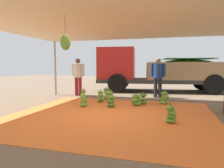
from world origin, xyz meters
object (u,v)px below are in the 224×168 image
banana_bunch_6 (83,100)px  banana_bunch_0 (164,98)px  banana_bunch_7 (171,115)px  banana_bunch_2 (136,100)px  banana_bunch_5 (107,95)px  banana_bunch_1 (101,97)px  worker_0 (158,74)px  banana_bunch_4 (111,99)px  banana_bunch_3 (143,99)px  cargo_truck_main (157,70)px  worker_1 (78,74)px  banana_bunch_8 (84,97)px

banana_bunch_6 → banana_bunch_0: bearing=25.9°
banana_bunch_6 → banana_bunch_7: banana_bunch_6 is taller
banana_bunch_2 → banana_bunch_5: 1.52m
banana_bunch_5 → banana_bunch_2: bearing=-30.0°
banana_bunch_1 → worker_0: (2.01, 1.92, 0.82)m
banana_bunch_2 → banana_bunch_4: banana_bunch_4 is taller
banana_bunch_2 → banana_bunch_3: 0.43m
banana_bunch_6 → worker_0: worker_0 is taller
cargo_truck_main → worker_1: size_ratio=4.09×
banana_bunch_3 → banana_bunch_2: bearing=-117.0°
banana_bunch_6 → worker_0: 3.79m
cargo_truck_main → worker_0: bearing=-85.3°
cargo_truck_main → worker_1: (-3.52, -2.68, -0.17)m
banana_bunch_3 → banana_bunch_5: banana_bunch_5 is taller
banana_bunch_2 → worker_1: bearing=148.5°
banana_bunch_6 → worker_1: bearing=118.5°
banana_bunch_7 → banana_bunch_5: bearing=132.5°
banana_bunch_7 → banana_bunch_8: size_ratio=0.87×
banana_bunch_7 → worker_1: worker_1 is taller
banana_bunch_2 → banana_bunch_3: (0.19, 0.38, -0.01)m
banana_bunch_0 → banana_bunch_5: size_ratio=0.94×
banana_bunch_0 → worker_1: size_ratio=0.30×
banana_bunch_3 → worker_0: bearing=77.4°
banana_bunch_4 → banana_bunch_1: bearing=128.5°
banana_bunch_8 → worker_0: size_ratio=0.31×
banana_bunch_1 → banana_bunch_8: bearing=-156.2°
banana_bunch_0 → cargo_truck_main: 4.17m
banana_bunch_0 → worker_1: bearing=161.7°
banana_bunch_6 → worker_1: (-1.42, 2.62, 0.80)m
banana_bunch_0 → cargo_truck_main: (-0.54, 4.02, 0.97)m
worker_1 → banana_bunch_1: bearing=-43.7°
banana_bunch_0 → banana_bunch_3: (-0.75, -0.19, -0.04)m
worker_0 → cargo_truck_main: bearing=94.7°
banana_bunch_6 → worker_0: bearing=51.8°
banana_bunch_2 → banana_bunch_7: 2.32m
banana_bunch_4 → banana_bunch_7: banana_bunch_4 is taller
banana_bunch_4 → banana_bunch_6: size_ratio=1.17×
banana_bunch_4 → worker_1: size_ratio=0.34×
banana_bunch_0 → worker_1: 4.35m
banana_bunch_2 → banana_bunch_7: bearing=-59.0°
banana_bunch_0 → banana_bunch_4: banana_bunch_4 is taller
banana_bunch_1 → banana_bunch_2: size_ratio=1.05×
banana_bunch_1 → banana_bunch_2: (1.41, -0.28, -0.02)m
banana_bunch_1 → banana_bunch_4: 1.01m
banana_bunch_5 → banana_bunch_1: bearing=-101.3°
banana_bunch_8 → worker_1: 2.32m
banana_bunch_6 → cargo_truck_main: 5.78m
banana_bunch_7 → banana_bunch_4: bearing=143.3°
banana_bunch_0 → banana_bunch_7: (0.25, -2.55, -0.03)m
banana_bunch_7 → banana_bunch_3: bearing=113.0°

